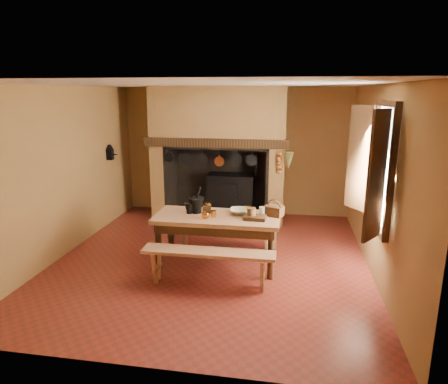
% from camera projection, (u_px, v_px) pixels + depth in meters
% --- Properties ---
extents(floor, '(5.50, 5.50, 0.00)m').
position_uv_depth(floor, '(212.00, 259.00, 6.61)').
color(floor, maroon).
rests_on(floor, ground).
extents(ceiling, '(5.50, 5.50, 0.00)m').
position_uv_depth(ceiling, '(211.00, 84.00, 5.93)').
color(ceiling, silver).
rests_on(ceiling, back_wall).
extents(back_wall, '(5.00, 0.02, 2.80)m').
position_uv_depth(back_wall, '(236.00, 151.00, 8.90)').
color(back_wall, olive).
rests_on(back_wall, floor).
extents(wall_left, '(0.02, 5.50, 2.80)m').
position_uv_depth(wall_left, '(65.00, 171.00, 6.68)').
color(wall_left, olive).
rests_on(wall_left, floor).
extents(wall_right, '(0.02, 5.50, 2.80)m').
position_uv_depth(wall_right, '(378.00, 182.00, 5.86)').
color(wall_right, olive).
rests_on(wall_right, floor).
extents(wall_front, '(5.00, 0.02, 2.80)m').
position_uv_depth(wall_front, '(152.00, 237.00, 3.64)').
color(wall_front, olive).
rests_on(wall_front, floor).
extents(chimney_breast, '(2.95, 0.96, 2.80)m').
position_uv_depth(chimney_breast, '(219.00, 135.00, 8.43)').
color(chimney_breast, olive).
rests_on(chimney_breast, floor).
extents(iron_range, '(1.12, 0.55, 1.60)m').
position_uv_depth(iron_range, '(232.00, 194.00, 8.84)').
color(iron_range, black).
rests_on(iron_range, floor).
extents(hearth_pans, '(0.51, 0.62, 0.20)m').
position_uv_depth(hearth_pans, '(185.00, 212.00, 8.88)').
color(hearth_pans, '#BE752B').
rests_on(hearth_pans, floor).
extents(hanging_pans, '(1.92, 0.29, 0.27)m').
position_uv_depth(hanging_pans, '(213.00, 160.00, 8.07)').
color(hanging_pans, black).
rests_on(hanging_pans, chimney_breast).
extents(onion_string, '(0.12, 0.10, 0.46)m').
position_uv_depth(onion_string, '(279.00, 163.00, 7.84)').
color(onion_string, '#99441C').
rests_on(onion_string, chimney_breast).
extents(herb_bunch, '(0.20, 0.20, 0.35)m').
position_uv_depth(herb_bunch, '(289.00, 161.00, 7.80)').
color(herb_bunch, olive).
rests_on(herb_bunch, chimney_breast).
extents(window, '(0.39, 1.75, 1.76)m').
position_uv_depth(window, '(374.00, 166.00, 5.43)').
color(window, white).
rests_on(window, wall_right).
extents(wall_coffee_mill, '(0.23, 0.16, 0.31)m').
position_uv_depth(wall_coffee_mill, '(110.00, 151.00, 8.12)').
color(wall_coffee_mill, black).
rests_on(wall_coffee_mill, wall_left).
extents(work_table, '(1.92, 0.86, 0.83)m').
position_uv_depth(work_table, '(217.00, 224.00, 6.18)').
color(work_table, tan).
rests_on(work_table, floor).
extents(bench_front, '(1.88, 0.33, 0.53)m').
position_uv_depth(bench_front, '(208.00, 260.00, 5.61)').
color(bench_front, tan).
rests_on(bench_front, floor).
extents(bench_back, '(1.79, 0.31, 0.50)m').
position_uv_depth(bench_back, '(225.00, 228.00, 6.96)').
color(bench_back, tan).
rests_on(bench_back, floor).
extents(mortar_large, '(0.25, 0.25, 0.42)m').
position_uv_depth(mortar_large, '(197.00, 204.00, 6.25)').
color(mortar_large, black).
rests_on(mortar_large, work_table).
extents(mortar_small, '(0.17, 0.17, 0.29)m').
position_uv_depth(mortar_small, '(189.00, 207.00, 6.25)').
color(mortar_small, black).
rests_on(mortar_small, work_table).
extents(coffee_grinder, '(0.18, 0.15, 0.20)m').
position_uv_depth(coffee_grinder, '(207.00, 208.00, 6.29)').
color(coffee_grinder, '#392212').
rests_on(coffee_grinder, work_table).
extents(brass_mug_a, '(0.11, 0.11, 0.10)m').
position_uv_depth(brass_mug_a, '(213.00, 214.00, 6.08)').
color(brass_mug_a, '#BE752B').
rests_on(brass_mug_a, work_table).
extents(brass_mug_b, '(0.11, 0.11, 0.10)m').
position_uv_depth(brass_mug_b, '(248.00, 208.00, 6.36)').
color(brass_mug_b, '#BE752B').
rests_on(brass_mug_b, work_table).
extents(mixing_bowl, '(0.36, 0.36, 0.08)m').
position_uv_depth(mixing_bowl, '(240.00, 211.00, 6.23)').
color(mixing_bowl, beige).
rests_on(mixing_bowl, work_table).
extents(stoneware_crock, '(0.14, 0.14, 0.17)m').
position_uv_depth(stoneware_crock, '(251.00, 213.00, 5.98)').
color(stoneware_crock, brown).
rests_on(stoneware_crock, work_table).
extents(glass_jar, '(0.10, 0.10, 0.15)m').
position_uv_depth(glass_jar, '(262.00, 212.00, 6.10)').
color(glass_jar, beige).
rests_on(glass_jar, work_table).
extents(wicker_basket, '(0.33, 0.29, 0.26)m').
position_uv_depth(wicker_basket, '(274.00, 210.00, 6.13)').
color(wicker_basket, '#432514').
rests_on(wicker_basket, work_table).
extents(wooden_tray, '(0.33, 0.24, 0.06)m').
position_uv_depth(wooden_tray, '(255.00, 218.00, 5.96)').
color(wooden_tray, '#392212').
rests_on(wooden_tray, work_table).
extents(brass_cup, '(0.15, 0.15, 0.10)m').
position_uv_depth(brass_cup, '(205.00, 216.00, 5.99)').
color(brass_cup, '#BE752B').
rests_on(brass_cup, work_table).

